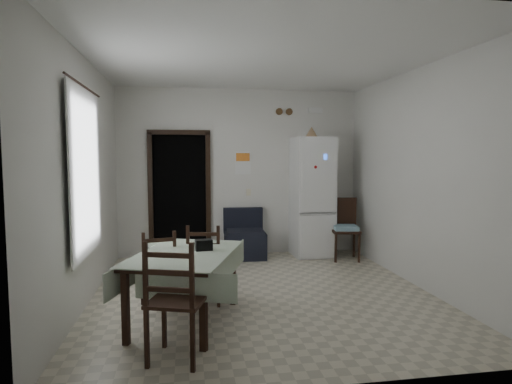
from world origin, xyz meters
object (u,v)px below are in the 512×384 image
Objects in this scene: dining_table at (186,288)px; dining_chair_near_head at (177,299)px; fridge at (312,197)px; dining_chair_far_right at (206,263)px; dining_chair_far_left at (158,269)px; navy_seat at (245,234)px; corner_chair at (345,229)px.

dining_chair_near_head is (-0.07, -0.82, 0.16)m from dining_table.
fridge is 2.17× the size of dining_chair_far_right.
dining_chair_far_right reaches higher than dining_table.
fridge is at bearing -147.64° from dining_chair_far_left.
dining_chair_far_left is (-1.31, -2.26, 0.04)m from navy_seat.
fridge is 2.94m from dining_chair_far_right.
fridge is 4.23m from dining_chair_near_head.
fridge is at bearing 2.52° from navy_seat.
dining_chair_near_head reaches higher than dining_table.
fridge is 1.33m from navy_seat.
fridge is at bearing 147.72° from corner_chair.
dining_chair_far_right is (-1.95, -2.13, -0.56)m from fridge.
corner_chair is 3.51m from dining_table.
navy_seat is 0.88× the size of dining_chair_far_right.
dining_chair_far_left reaches higher than navy_seat.
dining_chair_far_right is (-0.77, -2.13, 0.06)m from navy_seat.
corner_chair reaches higher than dining_chair_far_left.
fridge is at bearing 70.15° from dining_table.
navy_seat is 1.70m from corner_chair.
dining_table is at bearing -76.73° from dining_chair_near_head.
dining_chair_far_left is (-0.31, 0.47, 0.09)m from dining_table.
dining_chair_far_left is 1.32m from dining_chair_near_head.
fridge is 3.55m from dining_table.
dining_chair_far_right is at bearing -107.20° from navy_seat.
navy_seat is at bearing 175.52° from corner_chair.
corner_chair is (0.46, -0.41, -0.51)m from fridge.
corner_chair reaches higher than dining_table.
corner_chair is 4.15m from dining_chair_near_head.
dining_chair_near_head is at bearing -121.21° from corner_chair.
dining_chair_far_left is at bearing -117.61° from navy_seat.
fridge reaches higher than dining_chair_far_left.
navy_seat is 0.79× the size of dining_chair_near_head.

